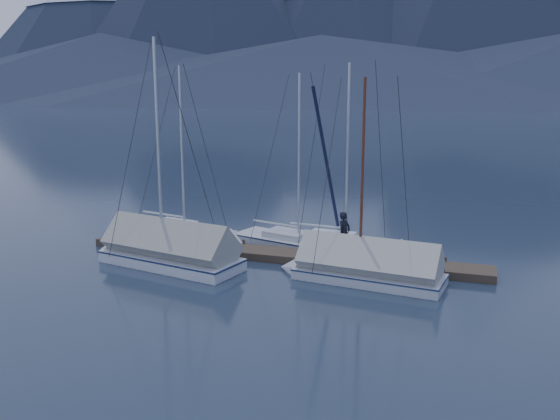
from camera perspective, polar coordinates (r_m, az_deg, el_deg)
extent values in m
plane|color=#162031|center=(24.42, -1.49, -5.97)|extent=(1000.00, 1000.00, 0.00)
cone|color=#475675|center=(519.95, -13.44, 17.78)|extent=(308.00, 308.00, 130.00)
cone|color=#192133|center=(396.43, -17.65, 17.01)|extent=(209.00, 209.00, 95.00)
cone|color=#192133|center=(327.32, 5.65, 18.27)|extent=(171.00, 171.00, 90.00)
cone|color=#192133|center=(330.65, -16.72, 13.00)|extent=(364.00, 364.00, 35.00)
cone|color=#192133|center=(270.64, 3.93, 13.31)|extent=(416.00, 416.00, 30.00)
cube|color=#382D23|center=(26.17, 0.00, -4.36)|extent=(18.00, 1.50, 0.34)
cube|color=black|center=(28.63, -11.50, -3.64)|extent=(3.00, 1.30, 0.30)
cube|color=black|center=(26.24, 0.00, -4.82)|extent=(3.00, 1.30, 0.30)
cube|color=black|center=(25.09, 13.19, -5.92)|extent=(3.00, 1.30, 0.30)
cylinder|color=#382D23|center=(30.12, -14.18, -2.21)|extent=(0.12, 0.12, 0.35)
cylinder|color=#382D23|center=(28.99, -15.66, -2.84)|extent=(0.12, 0.12, 0.35)
cylinder|color=#382D23|center=(28.65, -9.10, -2.71)|extent=(0.12, 0.12, 0.35)
cylinder|color=#382D23|center=(27.46, -10.44, -3.40)|extent=(0.12, 0.12, 0.35)
cylinder|color=#382D23|center=(27.42, -3.51, -3.24)|extent=(0.12, 0.12, 0.35)
cylinder|color=#382D23|center=(26.18, -4.65, -3.98)|extent=(0.12, 0.12, 0.35)
cylinder|color=#382D23|center=(26.49, 2.54, -3.77)|extent=(0.12, 0.12, 0.35)
cylinder|color=#382D23|center=(25.19, 1.66, -4.58)|extent=(0.12, 0.12, 0.35)
cylinder|color=#382D23|center=(25.87, 8.96, -4.28)|extent=(0.12, 0.12, 0.35)
cylinder|color=#382D23|center=(24.54, 8.41, -5.15)|extent=(0.12, 0.12, 0.35)
cylinder|color=#382D23|center=(25.58, 15.62, -4.76)|extent=(0.12, 0.12, 0.35)
cylinder|color=#382D23|center=(24.24, 15.44, -5.67)|extent=(0.12, 0.12, 0.35)
cube|color=silver|center=(30.49, -9.73, -2.30)|extent=(6.29, 3.24, 0.66)
cube|color=silver|center=(30.56, -9.71, -2.85)|extent=(5.22, 2.17, 0.30)
cube|color=#182649|center=(30.42, -9.74, -1.79)|extent=(6.35, 3.28, 0.06)
cone|color=silver|center=(28.42, -4.41, -3.19)|extent=(1.49, 2.11, 1.92)
cube|color=silver|center=(30.57, -10.19, -1.35)|extent=(2.35, 1.82, 0.30)
cylinder|color=#B2B7BF|center=(29.49, -9.42, 5.79)|extent=(0.12, 0.12, 8.00)
cylinder|color=#B2B7BF|center=(30.93, -11.20, -0.39)|extent=(2.66, 0.67, 0.09)
cylinder|color=#26262B|center=(28.55, -7.11, 5.66)|extent=(0.67, 2.96, 8.01)
cube|color=silver|center=(28.17, 1.14, -3.31)|extent=(6.02, 3.40, 0.63)
cube|color=silver|center=(28.24, 1.13, -3.87)|extent=(4.96, 2.34, 0.29)
cube|color=#172145|center=(28.10, 1.14, -2.78)|extent=(6.08, 3.44, 0.06)
cone|color=silver|center=(26.58, 7.10, -4.32)|extent=(1.51, 2.05, 1.83)
cube|color=silver|center=(28.21, 0.65, -2.33)|extent=(2.29, 1.83, 0.29)
cylinder|color=#B2B7BF|center=(27.18, 1.85, 5.01)|extent=(0.11, 0.11, 7.63)
cylinder|color=#B2B7BF|center=(28.47, -0.46, -1.30)|extent=(2.50, 0.79, 0.09)
cylinder|color=#26262B|center=(26.45, 4.47, 4.79)|extent=(0.81, 2.78, 7.63)
cube|color=silver|center=(27.81, 5.52, -3.55)|extent=(6.16, 2.46, 0.66)
cube|color=silver|center=(27.89, 5.51, -4.15)|extent=(5.19, 1.49, 0.30)
cube|color=#161A43|center=(27.73, 5.53, -2.99)|extent=(6.22, 2.49, 0.06)
cone|color=silver|center=(27.03, 12.56, -4.23)|extent=(1.25, 2.01, 1.93)
cube|color=silver|center=(27.77, 4.94, -2.53)|extent=(2.21, 1.56, 0.30)
cylinder|color=#B2B7BF|center=(26.88, 6.52, 5.34)|extent=(0.12, 0.12, 8.03)
cylinder|color=#B2B7BF|center=(27.88, 3.59, -1.50)|extent=(2.71, 0.30, 0.09)
cylinder|color=#26262B|center=(26.50, 9.66, 5.16)|extent=(0.26, 3.03, 8.04)
cube|color=silver|center=(23.44, 8.52, -6.58)|extent=(5.93, 2.72, 0.61)
cube|color=silver|center=(23.53, 8.50, -7.22)|extent=(4.96, 1.71, 0.28)
cube|color=navy|center=(23.36, 8.54, -5.98)|extent=(5.99, 2.75, 0.06)
cone|color=silver|center=(24.53, 1.16, -5.61)|extent=(1.25, 2.06, 1.95)
cylinder|color=#592819|center=(22.62, 7.93, 3.19)|extent=(0.11, 0.11, 7.38)
cylinder|color=#592819|center=(22.95, 10.79, -4.81)|extent=(2.57, 0.40, 0.08)
cylinder|color=#26262B|center=(23.09, 4.54, 3.44)|extent=(0.38, 2.86, 7.39)
cube|color=#A9A89E|center=(23.24, 8.57, -5.00)|extent=(5.65, 2.72, 2.07)
cube|color=silver|center=(25.58, -10.44, -5.03)|extent=(6.55, 3.46, 0.73)
cube|color=silver|center=(25.68, -10.41, -5.74)|extent=(5.43, 2.29, 0.33)
cube|color=navy|center=(25.49, -10.47, -4.36)|extent=(6.61, 3.49, 0.07)
cone|color=silver|center=(28.00, -16.08, -3.83)|extent=(1.64, 2.34, 2.13)
cylinder|color=#B2B7BF|center=(24.94, -11.63, 5.79)|extent=(0.13, 0.13, 8.89)
cylinder|color=#B2B7BF|center=(24.61, -8.56, -3.13)|extent=(2.76, 0.68, 0.10)
cylinder|color=#26262B|center=(26.00, -14.20, 5.90)|extent=(0.67, 3.07, 8.90)
cube|color=gray|center=(25.36, -10.51, -3.27)|extent=(6.25, 3.43, 2.26)
imported|color=black|center=(25.46, 6.19, -2.29)|extent=(0.70, 0.82, 1.89)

